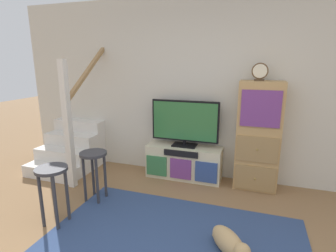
{
  "coord_description": "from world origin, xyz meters",
  "views": [
    {
      "loc": [
        0.68,
        -1.52,
        1.78
      ],
      "look_at": [
        -0.46,
        1.91,
        0.88
      ],
      "focal_mm": 28.29,
      "sensor_mm": 36.0,
      "label": 1
    }
  ],
  "objects_px": {
    "desk_clock": "(260,72)",
    "bar_stool_far": "(94,164)",
    "side_cabinet": "(258,137)",
    "bar_stool_near": "(53,182)",
    "dog": "(230,243)",
    "television": "(185,122)",
    "media_console": "(184,162)"
  },
  "relations": [
    {
      "from": "media_console",
      "to": "television",
      "type": "bearing_deg",
      "value": 90.0
    },
    {
      "from": "media_console",
      "to": "desk_clock",
      "type": "xyz_separation_m",
      "value": [
        1.0,
        -0.0,
        1.38
      ]
    },
    {
      "from": "television",
      "to": "bar_stool_near",
      "type": "relative_size",
      "value": 1.53
    },
    {
      "from": "side_cabinet",
      "to": "dog",
      "type": "xyz_separation_m",
      "value": [
        -0.2,
        -1.5,
        -0.64
      ]
    },
    {
      "from": "bar_stool_near",
      "to": "bar_stool_far",
      "type": "height_order",
      "value": "bar_stool_near"
    },
    {
      "from": "bar_stool_far",
      "to": "dog",
      "type": "distance_m",
      "value": 1.87
    },
    {
      "from": "desk_clock",
      "to": "side_cabinet",
      "type": "bearing_deg",
      "value": 18.26
    },
    {
      "from": "media_console",
      "to": "side_cabinet",
      "type": "bearing_deg",
      "value": 0.55
    },
    {
      "from": "bar_stool_near",
      "to": "bar_stool_far",
      "type": "xyz_separation_m",
      "value": [
        0.12,
        0.6,
        -0.01
      ]
    },
    {
      "from": "bar_stool_near",
      "to": "dog",
      "type": "distance_m",
      "value": 1.93
    },
    {
      "from": "media_console",
      "to": "side_cabinet",
      "type": "xyz_separation_m",
      "value": [
        1.05,
        0.01,
        0.5
      ]
    },
    {
      "from": "dog",
      "to": "side_cabinet",
      "type": "bearing_deg",
      "value": 82.41
    },
    {
      "from": "side_cabinet",
      "to": "desk_clock",
      "type": "distance_m",
      "value": 0.88
    },
    {
      "from": "bar_stool_far",
      "to": "desk_clock",
      "type": "bearing_deg",
      "value": 27.76
    },
    {
      "from": "television",
      "to": "side_cabinet",
      "type": "distance_m",
      "value": 1.06
    },
    {
      "from": "side_cabinet",
      "to": "bar_stool_near",
      "type": "relative_size",
      "value": 2.27
    },
    {
      "from": "media_console",
      "to": "television",
      "type": "distance_m",
      "value": 0.63
    },
    {
      "from": "media_console",
      "to": "bar_stool_near",
      "type": "bearing_deg",
      "value": -122.71
    },
    {
      "from": "television",
      "to": "dog",
      "type": "bearing_deg",
      "value": -60.76
    },
    {
      "from": "bar_stool_far",
      "to": "media_console",
      "type": "bearing_deg",
      "value": 47.96
    },
    {
      "from": "bar_stool_near",
      "to": "dog",
      "type": "xyz_separation_m",
      "value": [
        1.89,
        0.12,
        -0.38
      ]
    },
    {
      "from": "side_cabinet",
      "to": "desk_clock",
      "type": "height_order",
      "value": "desk_clock"
    },
    {
      "from": "television",
      "to": "dog",
      "type": "relative_size",
      "value": 2.2
    },
    {
      "from": "media_console",
      "to": "bar_stool_near",
      "type": "xyz_separation_m",
      "value": [
        -1.04,
        -1.61,
        0.25
      ]
    },
    {
      "from": "media_console",
      "to": "dog",
      "type": "height_order",
      "value": "media_console"
    },
    {
      "from": "desk_clock",
      "to": "bar_stool_far",
      "type": "bearing_deg",
      "value": -152.24
    },
    {
      "from": "desk_clock",
      "to": "bar_stool_far",
      "type": "xyz_separation_m",
      "value": [
        -1.92,
        -1.01,
        -1.14
      ]
    },
    {
      "from": "desk_clock",
      "to": "bar_stool_near",
      "type": "height_order",
      "value": "desk_clock"
    },
    {
      "from": "bar_stool_near",
      "to": "dog",
      "type": "relative_size",
      "value": 1.44
    },
    {
      "from": "desk_clock",
      "to": "bar_stool_near",
      "type": "distance_m",
      "value": 2.83
    },
    {
      "from": "side_cabinet",
      "to": "bar_stool_far",
      "type": "bearing_deg",
      "value": -152.44
    },
    {
      "from": "media_console",
      "to": "side_cabinet",
      "type": "distance_m",
      "value": 1.16
    }
  ]
}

